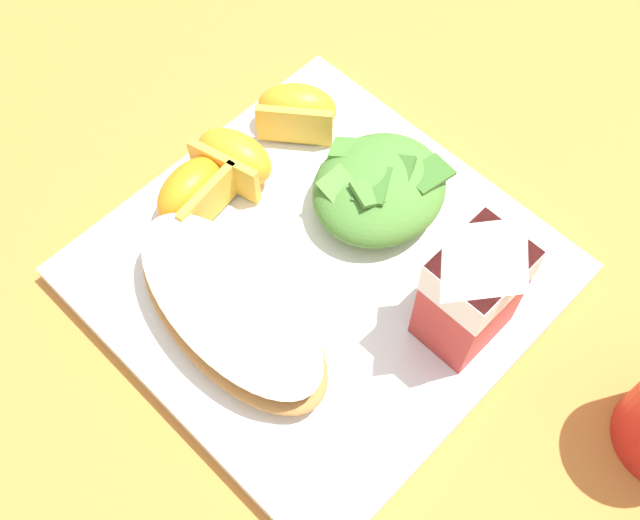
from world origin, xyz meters
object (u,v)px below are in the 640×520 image
object	(u,v)px
milk_carton	(475,284)
orange_wedge_rear	(193,192)
white_plate	(320,272)
orange_wedge_middle	(233,159)
green_salad_pile	(379,189)
cheesy_pizza_bread	(231,310)
orange_wedge_front	(297,111)

from	to	relation	value
milk_carton	orange_wedge_rear	size ratio (longest dim) A/B	1.71
white_plate	orange_wedge_middle	size ratio (longest dim) A/B	4.19
white_plate	green_salad_pile	world-z (taller)	green_salad_pile
orange_wedge_middle	cheesy_pizza_bread	bearing A→B (deg)	46.89
white_plate	orange_wedge_front	world-z (taller)	orange_wedge_front
green_salad_pile	milk_carton	distance (m)	0.12
milk_carton	orange_wedge_front	xyz separation A→B (m)	(-0.04, -0.20, -0.04)
orange_wedge_front	cheesy_pizza_bread	bearing A→B (deg)	30.78
white_plate	milk_carton	size ratio (longest dim) A/B	2.55
orange_wedge_middle	green_salad_pile	bearing A→B (deg)	120.57
white_plate	orange_wedge_middle	bearing A→B (deg)	-96.60
green_salad_pile	orange_wedge_front	bearing A→B (deg)	-95.57
green_salad_pile	orange_wedge_front	size ratio (longest dim) A/B	1.44
green_salad_pile	milk_carton	bearing A→B (deg)	72.93
orange_wedge_middle	orange_wedge_rear	distance (m)	0.04
white_plate	milk_carton	distance (m)	0.12
green_salad_pile	orange_wedge_middle	size ratio (longest dim) A/B	1.50
cheesy_pizza_bread	green_salad_pile	size ratio (longest dim) A/B	1.76
milk_carton	orange_wedge_rear	distance (m)	0.21
cheesy_pizza_bread	orange_wedge_middle	world-z (taller)	orange_wedge_middle
green_salad_pile	orange_wedge_middle	bearing A→B (deg)	-59.43
milk_carton	orange_wedge_rear	xyz separation A→B (m)	(0.06, -0.20, -0.04)
orange_wedge_middle	white_plate	bearing A→B (deg)	83.40
orange_wedge_middle	milk_carton	bearing A→B (deg)	96.64
milk_carton	orange_wedge_middle	xyz separation A→B (m)	(0.02, -0.20, -0.04)
orange_wedge_middle	orange_wedge_rear	bearing A→B (deg)	2.12
orange_wedge_front	orange_wedge_rear	bearing A→B (deg)	0.39
white_plate	orange_wedge_front	xyz separation A→B (m)	(-0.08, -0.10, 0.03)
orange_wedge_middle	orange_wedge_front	bearing A→B (deg)	179.33
cheesy_pizza_bread	milk_carton	bearing A→B (deg)	133.87
milk_carton	cheesy_pizza_bread	bearing A→B (deg)	-46.13
green_salad_pile	orange_wedge_front	xyz separation A→B (m)	(-0.01, -0.09, -0.00)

